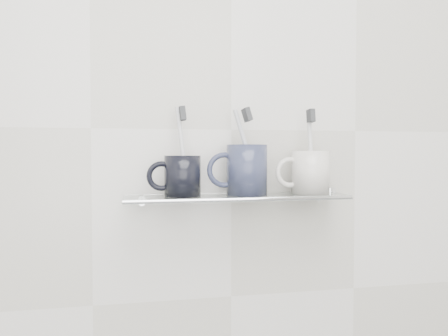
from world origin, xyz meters
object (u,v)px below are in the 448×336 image
object	(u,v)px
shelf_glass	(237,197)
mug_center	(247,170)
mug_left	(183,176)
mug_right	(310,172)

from	to	relation	value
shelf_glass	mug_center	bearing A→B (deg)	11.95
mug_left	mug_right	bearing A→B (deg)	-14.29
mug_center	mug_right	bearing A→B (deg)	14.96
mug_left	mug_center	bearing A→B (deg)	-14.29
mug_center	mug_right	distance (m)	0.15
mug_left	mug_right	world-z (taller)	mug_right
shelf_glass	mug_center	distance (m)	0.07
shelf_glass	mug_right	size ratio (longest dim) A/B	5.03
mug_center	mug_right	xyz separation A→B (m)	(0.15, 0.00, -0.01)
shelf_glass	mug_center	xyz separation A→B (m)	(0.02, 0.00, 0.06)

